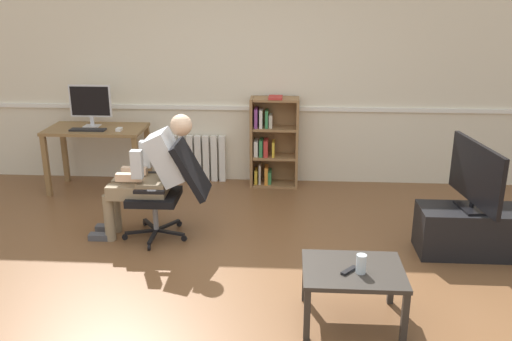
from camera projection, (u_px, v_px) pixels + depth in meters
name	position (u px, v px, depth m)	size (l,w,h in m)	color
ground_plane	(231.00, 285.00, 4.40)	(18.00, 18.00, 0.00)	brown
back_wall	(253.00, 72.00, 6.49)	(12.00, 0.13, 2.70)	beige
computer_desk	(97.00, 138.00, 6.34)	(1.13, 0.61, 0.76)	olive
imac_monitor	(90.00, 103.00, 6.30)	(0.49, 0.14, 0.49)	silver
keyboard	(88.00, 130.00, 6.17)	(0.40, 0.12, 0.02)	black
computer_mouse	(119.00, 129.00, 6.17)	(0.06, 0.10, 0.03)	white
bookshelf	(271.00, 143.00, 6.53)	(0.57, 0.30, 1.10)	olive
radiator	(190.00, 158.00, 6.76)	(0.88, 0.08, 0.58)	white
office_chair	(171.00, 186.00, 5.10)	(0.84, 0.61, 0.95)	black
person_seated	(150.00, 173.00, 5.07)	(1.02, 0.40, 1.21)	#937F60
tv_stand	(468.00, 231.00, 4.87)	(0.89, 0.43, 0.43)	black
tv_screen	(476.00, 175.00, 4.70)	(0.24, 0.92, 0.60)	black
coffee_table	(353.00, 276.00, 3.81)	(0.71, 0.56, 0.42)	#332D28
drinking_glass	(361.00, 264.00, 3.72)	(0.07, 0.07, 0.14)	silver
spare_remote	(349.00, 270.00, 3.75)	(0.04, 0.15, 0.02)	black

